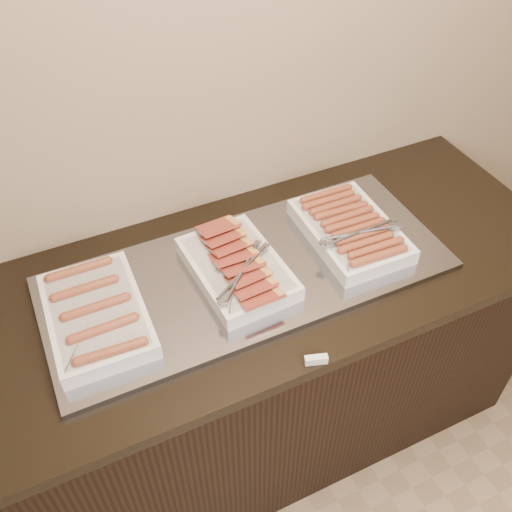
# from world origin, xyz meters

# --- Properties ---
(counter) EXTENTS (2.06, 0.76, 0.90)m
(counter) POSITION_xyz_m (0.00, 2.13, 0.45)
(counter) COLOR black
(counter) RESTS_ON ground
(warming_tray) EXTENTS (1.20, 0.50, 0.02)m
(warming_tray) POSITION_xyz_m (0.02, 2.13, 0.91)
(warming_tray) COLOR gray
(warming_tray) RESTS_ON counter
(dish_left) EXTENTS (0.26, 0.38, 0.07)m
(dish_left) POSITION_xyz_m (-0.43, 2.13, 0.95)
(dish_left) COLOR silver
(dish_left) RESTS_ON warming_tray
(dish_center) EXTENTS (0.26, 0.38, 0.09)m
(dish_center) POSITION_xyz_m (-0.02, 2.13, 0.95)
(dish_center) COLOR silver
(dish_center) RESTS_ON warming_tray
(dish_right) EXTENTS (0.27, 0.38, 0.08)m
(dish_right) POSITION_xyz_m (0.37, 2.13, 0.95)
(dish_right) COLOR silver
(dish_right) RESTS_ON warming_tray
(label_holder) EXTENTS (0.06, 0.04, 0.02)m
(label_holder) POSITION_xyz_m (0.05, 1.77, 0.91)
(label_holder) COLOR silver
(label_holder) RESTS_ON counter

